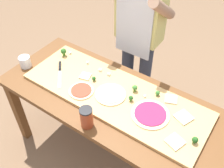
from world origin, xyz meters
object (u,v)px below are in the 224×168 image
object	(u,v)px
cheese_crumble_b	(100,70)
broccoli_floret_front_left	(135,88)
flour_cup	(25,62)
cheese_crumble_d	(109,74)
cheese_crumble_a	(70,53)
pizza_whole_tomato_red	(81,91)
broccoli_floret_front_right	(131,98)
cheese_crumble_c	(87,63)
cheese_crumble_e	(145,96)
broccoli_floret_back_right	(195,140)
pizza_whole_beet_magenta	(150,114)
broccoli_floret_back_left	(158,93)
pizza_slice_near_left	(85,76)
prep_table	(113,107)
broccoli_floret_center_left	(94,78)
cook_center	(139,29)
pizza_slice_far_right	(175,142)
pizza_slice_far_left	(171,99)
chefs_knife	(60,70)
sauce_jar	(87,118)
broccoli_floret_front_mid	(64,52)
pizza_whole_cheese_artichoke	(110,94)
pizza_slice_center	(184,117)

from	to	relation	value
cheese_crumble_b	broccoli_floret_front_left	bearing A→B (deg)	-6.30
flour_cup	cheese_crumble_d	bearing A→B (deg)	23.03
broccoli_floret_front_left	cheese_crumble_a	size ratio (longest dim) A/B	3.08
cheese_crumble_a	flour_cup	distance (m)	0.39
pizza_whole_tomato_red	broccoli_floret_front_right	size ratio (longest dim) A/B	4.09
cheese_crumble_c	flour_cup	distance (m)	0.53
cheese_crumble_e	broccoli_floret_back_right	bearing A→B (deg)	-20.55
pizza_whole_beet_magenta	broccoli_floret_back_left	size ratio (longest dim) A/B	6.59
pizza_slice_near_left	cheese_crumble_d	xyz separation A→B (m)	(0.15, 0.12, 0.00)
prep_table	broccoli_floret_back_right	xyz separation A→B (m)	(0.66, -0.04, 0.16)
broccoli_floret_center_left	flour_cup	xyz separation A→B (m)	(-0.61, -0.16, -0.01)
broccoli_floret_back_left	cook_center	world-z (taller)	cook_center
pizza_slice_far_right	broccoli_floret_front_right	xyz separation A→B (m)	(-0.42, 0.14, 0.02)
pizza_slice_far_left	broccoli_floret_front_right	world-z (taller)	broccoli_floret_front_right
pizza_whole_beet_magenta	cheese_crumble_a	world-z (taller)	cheese_crumble_a
broccoli_floret_front_left	cheese_crumble_b	size ratio (longest dim) A/B	2.86
cook_center	flour_cup	bearing A→B (deg)	-131.00
cheese_crumble_a	pizza_slice_far_right	bearing A→B (deg)	-15.58
chefs_knife	sauce_jar	world-z (taller)	sauce_jar
cheese_crumble_d	sauce_jar	distance (m)	0.51
pizza_slice_far_left	broccoli_floret_front_mid	world-z (taller)	broccoli_floret_front_mid
pizza_slice_far_right	pizza_whole_tomato_red	bearing A→B (deg)	178.95
prep_table	broccoli_floret_back_right	size ratio (longest dim) A/B	34.91
broccoli_floret_back_left	broccoli_floret_front_right	size ratio (longest dim) A/B	0.88
pizza_whole_cheese_artichoke	pizza_slice_center	xyz separation A→B (m)	(0.54, 0.11, -0.00)
chefs_knife	flour_cup	world-z (taller)	flour_cup
pizza_slice_near_left	broccoli_floret_front_mid	bearing A→B (deg)	161.64
pizza_slice_far_left	broccoli_floret_center_left	xyz separation A→B (m)	(-0.59, -0.16, 0.02)
broccoli_floret_front_right	broccoli_floret_back_right	world-z (taller)	broccoli_floret_back_right
prep_table	sauce_jar	distance (m)	0.36
pizza_slice_center	pizza_slice_far_right	world-z (taller)	same
broccoli_floret_front_mid	cheese_crumble_c	distance (m)	0.24
broccoli_floret_back_left	flour_cup	bearing A→B (deg)	-164.42
pizza_whole_cheese_artichoke	broccoli_floret_front_left	world-z (taller)	broccoli_floret_front_left
pizza_whole_beet_magenta	pizza_whole_cheese_artichoke	size ratio (longest dim) A/B	1.16
cheese_crumble_d	flour_cup	world-z (taller)	flour_cup
pizza_slice_center	cheese_crumble_a	xyz separation A→B (m)	(-1.13, 0.11, 0.00)
broccoli_floret_back_left	sauce_jar	distance (m)	0.57
broccoli_floret_front_right	flour_cup	xyz separation A→B (m)	(-0.96, -0.14, -0.01)
pizza_slice_near_left	flour_cup	size ratio (longest dim) A/B	0.84
pizza_whole_beet_magenta	flour_cup	bearing A→B (deg)	-174.43
pizza_slice_near_left	broccoli_floret_back_right	size ratio (longest dim) A/B	1.55
broccoli_floret_back_right	pizza_whole_beet_magenta	bearing A→B (deg)	172.33
broccoli_floret_front_mid	cheese_crumble_a	size ratio (longest dim) A/B	3.91
pizza_slice_near_left	broccoli_floret_front_mid	distance (m)	0.35
broccoli_floret_front_mid	broccoli_floret_back_right	xyz separation A→B (m)	(1.29, -0.21, -0.01)
pizza_whole_beet_magenta	pizza_slice_center	distance (m)	0.23
pizza_slice_far_left	broccoli_floret_front_left	world-z (taller)	broccoli_floret_front_left
cheese_crumble_b	broccoli_floret_front_right	bearing A→B (deg)	-20.21
cheese_crumble_a	pizza_slice_center	bearing A→B (deg)	-5.49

